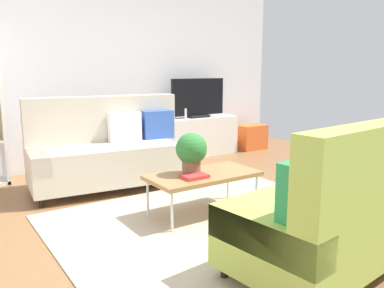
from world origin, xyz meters
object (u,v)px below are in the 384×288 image
(tv_console, at_px, (197,136))
(storage_trunk, at_px, (250,137))
(tv, at_px, (198,99))
(couch_green, at_px, (348,207))
(couch_beige, at_px, (111,151))
(table_book_0, at_px, (194,176))
(coffee_table, at_px, (203,176))
(bottle_0, at_px, (185,113))
(vase_1, at_px, (173,114))
(vase_0, at_px, (165,114))
(potted_plant, at_px, (191,151))

(tv_console, xyz_separation_m, storage_trunk, (1.10, -0.10, -0.10))
(tv, bearing_deg, couch_green, -108.34)
(couch_green, xyz_separation_m, storage_trunk, (2.34, 3.66, -0.22))
(couch_beige, distance_m, table_book_0, 1.52)
(coffee_table, xyz_separation_m, table_book_0, (-0.17, -0.09, 0.04))
(couch_green, height_order, bottle_0, couch_green)
(tv, distance_m, table_book_0, 3.00)
(storage_trunk, bearing_deg, vase_1, 174.43)
(bottle_0, bearing_deg, storage_trunk, -2.53)
(tv_console, xyz_separation_m, table_book_0, (-1.70, -2.43, 0.12))
(couch_beige, distance_m, tv, 2.17)
(vase_0, bearing_deg, table_book_0, -114.30)
(coffee_table, xyz_separation_m, tv_console, (1.54, 2.34, -0.07))
(storage_trunk, bearing_deg, potted_plant, -141.33)
(couch_beige, xyz_separation_m, bottle_0, (1.65, 0.88, 0.28))
(tv_console, bearing_deg, couch_beige, -154.20)
(vase_0, bearing_deg, couch_beige, -143.80)
(tv, distance_m, storage_trunk, 1.32)
(tv_console, height_order, tv, tv)
(couch_green, xyz_separation_m, tv_console, (1.24, 3.76, -0.12))
(storage_trunk, distance_m, bottle_0, 1.45)
(coffee_table, bearing_deg, tv_console, 56.76)
(coffee_table, height_order, tv, tv)
(tv_console, relative_size, bottle_0, 8.47)
(coffee_table, height_order, table_book_0, table_book_0)
(potted_plant, bearing_deg, table_book_0, -112.20)
(couch_beige, xyz_separation_m, coffee_table, (0.38, -1.42, -0.05))
(couch_beige, bearing_deg, vase_0, -137.72)
(tv_console, bearing_deg, bottle_0, -171.23)
(vase_1, relative_size, bottle_0, 0.85)
(potted_plant, relative_size, vase_0, 2.40)
(storage_trunk, distance_m, vase_1, 1.62)
(coffee_table, xyz_separation_m, storage_trunk, (2.64, 2.24, -0.17))
(storage_trunk, relative_size, bottle_0, 3.15)
(bottle_0, bearing_deg, potted_plant, -121.56)
(potted_plant, bearing_deg, bottle_0, 58.44)
(tv_console, bearing_deg, vase_0, 175.07)
(storage_trunk, bearing_deg, bottle_0, 177.47)
(tv, relative_size, storage_trunk, 1.92)
(tv, xyz_separation_m, table_book_0, (-1.70, -2.41, -0.52))
(couch_green, bearing_deg, tv_console, 65.78)
(couch_beige, distance_m, potted_plant, 1.41)
(storage_trunk, bearing_deg, tv, 175.84)
(couch_green, relative_size, storage_trunk, 3.80)
(couch_green, xyz_separation_m, table_book_0, (-0.46, 1.33, -0.00))
(table_book_0, distance_m, vase_0, 2.74)
(couch_beige, relative_size, storage_trunk, 3.80)
(potted_plant, distance_m, vase_0, 2.58)
(vase_0, height_order, vase_1, vase_0)
(couch_beige, xyz_separation_m, vase_0, (1.33, 0.97, 0.28))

